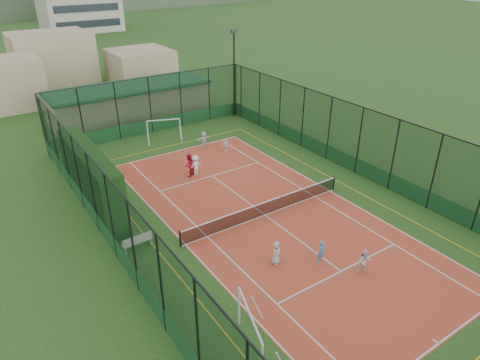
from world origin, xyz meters
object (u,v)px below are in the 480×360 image
Objects in this scene: child_far_left at (195,165)px; child_near_right at (365,261)px; child_near_left at (276,253)px; white_bench at (137,241)px; child_far_right at (226,146)px; clubhouse at (131,101)px; coach at (189,165)px; futsal_goal_near at (250,333)px; futsal_goal_far at (164,130)px; child_far_back at (204,140)px; floodlight_ne at (234,75)px; child_near_mid at (321,252)px.

child_near_right is at bearing 94.72° from child_far_left.
child_near_left is 0.84× the size of child_far_left.
white_bench is 1.34× the size of child_far_right.
clubhouse is 14.75m from coach.
futsal_goal_near reaches higher than child_far_right.
child_near_right is (8.67, -8.25, 0.21)m from white_bench.
child_near_right is 0.85× the size of child_far_left.
child_far_right is 0.74× the size of coach.
clubhouse reaches higher than child_near_left.
child_far_back is at bearing -37.72° from futsal_goal_far.
clubhouse reaches higher than child_far_left.
floodlight_ne reaches higher than futsal_goal_far.
futsal_goal_near is (1.14, -9.03, 0.54)m from white_bench.
coach is at bearing -95.27° from clubhouse.
child_far_right is at bearing -127.51° from floodlight_ne.
child_far_back is (-6.49, -5.30, -3.42)m from floodlight_ne.
futsal_goal_far is 18.77m from child_near_left.
clubhouse reaches higher than white_bench.
child_far_back is 5.27m from coach.
floodlight_ne is at bearing -14.11° from futsal_goal_near.
child_near_left is at bearing -95.12° from clubhouse.
futsal_goal_far reaches higher than child_near_right.
clubhouse is (-8.60, 5.40, -2.55)m from floodlight_ne.
white_bench is (-16.40, -15.41, -3.66)m from floodlight_ne.
floodlight_ne is 13.99m from coach.
child_far_right is at bearing -11.52° from futsal_goal_near.
child_far_left reaches higher than child_near_right.
child_near_mid is 1.01× the size of child_far_right.
white_bench is 1.20× the size of child_far_back.
child_near_left is 0.78× the size of coach.
child_near_right is 0.80× the size of coach.
clubhouse is at bearing 110.87° from futsal_goal_far.
child_far_back is at bearing -78.85° from clubhouse.
child_near_left reaches higher than child_far_right.
child_near_mid is at bearing 90.32° from child_far_left.
futsal_goal_far reaches higher than white_bench.
child_far_left is (-9.53, -9.43, -3.33)m from floodlight_ne.
child_near_left reaches higher than child_near_mid.
clubhouse is at bearing 81.49° from child_near_mid.
futsal_goal_far is 2.30× the size of child_far_right.
white_bench is 1.06× the size of child_far_left.
child_near_left is at bearing 62.59° from child_far_right.
futsal_goal_near is 1.98× the size of child_far_left.
child_near_left reaches higher than white_bench.
floodlight_ne is 10.47m from clubhouse.
futsal_goal_near reaches higher than child_far_left.
child_near_mid is at bearing 147.60° from child_near_right.
clubhouse is at bearing 66.42° from white_bench.
child_far_right is at bearing 107.25° from child_near_right.
child_far_right is at bearing -76.74° from clubhouse.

